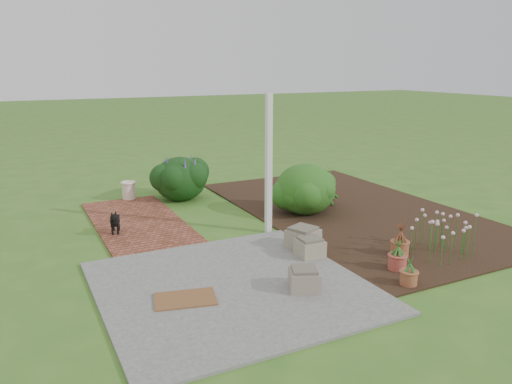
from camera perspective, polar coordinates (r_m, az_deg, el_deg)
name	(u,v)px	position (r m, az deg, el deg)	size (l,w,h in m)	color
ground	(256,236)	(8.93, 0.00, -5.07)	(80.00, 80.00, 0.00)	#386921
concrete_patio	(232,286)	(6.96, -2.80, -10.72)	(3.50, 3.50, 0.04)	#595957
brick_path	(137,221)	(9.96, -13.40, -3.28)	(1.60, 3.50, 0.04)	brown
garden_bed	(352,211)	(10.61, 10.94, -2.09)	(4.00, 7.00, 0.03)	black
veranda_post	(269,165)	(8.82, 1.46, 3.10)	(0.10, 0.10, 2.50)	white
stone_trough_near	(304,280)	(6.81, 5.53, -9.97)	(0.39, 0.39, 0.26)	gray
stone_trough_mid	(310,248)	(7.94, 6.16, -6.38)	(0.39, 0.39, 0.26)	#73705A
stone_trough_far	(303,239)	(8.28, 5.39, -5.33)	(0.45, 0.45, 0.30)	#716D58
coir_doormat	(185,299)	(6.61, -8.10, -12.00)	(0.78, 0.50, 0.02)	brown
black_dog	(115,220)	(9.24, -15.82, -3.15)	(0.22, 0.45, 0.40)	black
cream_ceramic_urn	(129,191)	(11.53, -14.34, 0.16)	(0.29, 0.29, 0.39)	beige
evergreen_shrub	(305,188)	(10.16, 5.66, 0.49)	(1.22, 1.22, 1.04)	#123D16
agapanthus_clump_back	(323,187)	(10.80, 7.68, 0.57)	(0.87, 0.87, 0.79)	#143B0D
agapanthus_clump_front	(321,178)	(11.71, 7.38, 1.56)	(0.84, 0.84, 0.74)	#0F3C0C
pink_flower_patch	(438,233)	(8.45, 20.03, -4.45)	(1.07, 1.07, 0.69)	#113D0F
terracotta_pot_bronze	(400,248)	(8.30, 16.10, -6.14)	(0.28, 0.28, 0.23)	#995334
terracotta_pot_small_left	(409,278)	(7.27, 17.06, -9.33)	(0.24, 0.24, 0.20)	#965132
terracotta_pot_small_right	(397,262)	(7.73, 15.86, -7.68)	(0.27, 0.27, 0.23)	#AD483A
purple_flowering_bush	(180,178)	(11.36, -8.67, 1.62)	(1.17, 1.17, 1.00)	black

